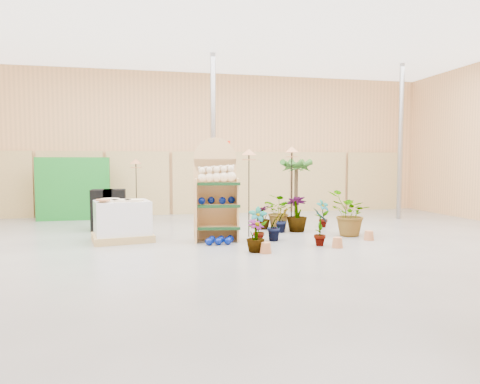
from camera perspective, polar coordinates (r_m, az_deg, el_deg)
The scene contains 23 objects.
room at distance 8.84m, azimuth -1.12°, elevation 7.58°, with size 15.20×12.10×4.70m.
display_shelf at distance 9.10m, azimuth -3.24°, elevation -0.18°, with size 0.99×0.70×2.19m.
teddy_bears at distance 8.99m, azimuth -2.94°, elevation 2.24°, with size 0.81×0.22×0.36m.
gazing_balls_shelf at distance 8.99m, azimuth -3.12°, elevation -1.12°, with size 0.80×0.27×0.15m.
gazing_balls_floor at distance 8.75m, azimuth -2.71°, elevation -6.45°, with size 0.63×0.39×0.15m.
pallet_stack at distance 9.36m, azimuth -15.44°, elevation -3.73°, with size 1.37×1.21×0.89m.
charcoal_planters at distance 10.90m, azimuth -17.12°, elevation -2.29°, with size 0.80×0.50×1.00m.
trellis_stock at distance 13.15m, azimuth -21.31°, elevation 0.41°, with size 2.00×0.30×1.80m, color #167322.
offer_sign at distance 10.88m, azimuth -2.65°, elevation 3.51°, with size 0.50×0.08×2.20m.
bird_table_front at distance 9.46m, azimuth 1.20°, elevation 4.93°, with size 0.34×0.34×1.96m.
bird_table_right at distance 10.26m, azimuth 6.92°, elevation 5.23°, with size 0.34×0.34×2.03m.
bird_table_back at distance 12.07m, azimuth -13.72°, elevation 3.72°, with size 0.34×0.34×1.76m.
palm at distance 11.61m, azimuth 7.52°, elevation 3.55°, with size 0.70×0.70×1.84m.
potted_plant_0 at distance 8.83m, azimuth 2.41°, elevation -4.39°, with size 0.39×0.27×0.75m, color #215017.
potted_plant_1 at distance 9.10m, azimuth 4.67°, elevation -4.51°, with size 0.35×0.28×0.63m, color #215017.
potted_plant_3 at distance 10.33m, azimuth 7.60°, elevation -2.88°, with size 0.48×0.48×0.86m, color #215017.
potted_plant_4 at distance 11.12m, azimuth 11.00°, elevation -2.82°, with size 0.37×0.25×0.71m, color #215017.
potted_plant_5 at distance 10.19m, azimuth 5.63°, elevation -3.71°, with size 0.33×0.26×0.59m, color #215017.
potted_plant_6 at distance 10.72m, azimuth 5.35°, elevation -2.60°, with size 0.78×0.67×0.86m, color #215017.
potted_plant_7 at distance 7.94m, azimuth 2.07°, elevation -5.87°, with size 0.34×0.34×0.60m, color #215017.
potted_plant_8 at distance 8.65m, azimuth 10.65°, elevation -4.60°, with size 0.40×0.27×0.76m, color #215017.
potted_plant_10 at distance 9.90m, azimuth 14.39°, elevation -2.81°, with size 0.92×0.79×1.02m, color #215017.
potted_plant_11 at distance 10.63m, azimuth 3.11°, elevation -3.39°, with size 0.33×0.33×0.59m, color #215017.
Camera 1 is at (-1.67, -7.75, 1.66)m, focal length 32.00 mm.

